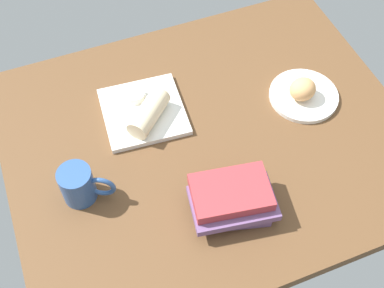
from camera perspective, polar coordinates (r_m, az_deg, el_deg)
name	(u,v)px	position (r cm, az deg, el deg)	size (l,w,h in cm)	color
dining_table	(209,140)	(139.51, 1.93, 0.48)	(110.00, 90.00, 4.00)	brown
round_plate	(304,96)	(149.36, 12.57, 5.39)	(19.93, 19.93, 1.40)	white
scone_pastry	(303,89)	(145.66, 12.47, 6.11)	(7.73, 7.01, 6.36)	tan
square_plate	(143,112)	(142.57, -5.54, 3.69)	(22.42, 22.42, 1.60)	white
sauce_cup	(135,95)	(144.04, -6.50, 5.56)	(5.74, 5.74, 2.33)	silver
breakfast_wrap	(149,113)	(137.26, -4.93, 3.54)	(5.97, 5.97, 14.65)	beige
book_stack	(232,200)	(122.51, 4.56, -6.34)	(22.25, 17.27, 8.60)	#6B4C7A
coffee_mug	(79,185)	(126.22, -12.72, -4.54)	(13.10, 9.07, 10.36)	#2D518C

